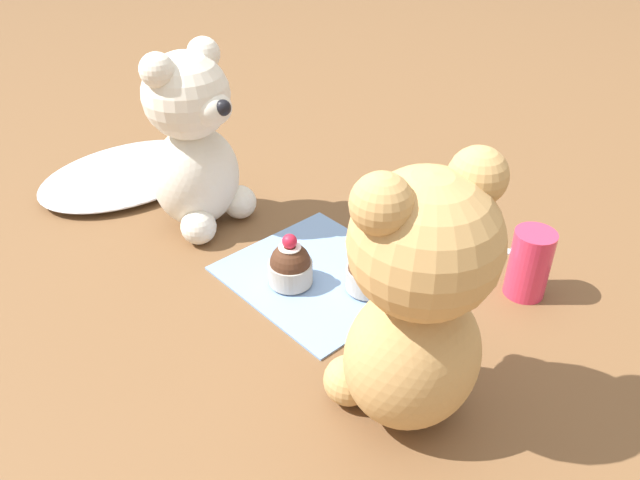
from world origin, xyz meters
The scene contains 9 objects.
ground_plane centered at (0.00, 0.00, 0.00)m, with size 4.00×4.00×0.00m, color brown.
knitted_placemat centered at (0.00, 0.00, 0.00)m, with size 0.20×0.22×0.01m, color #7A9ED1.
tulle_cloth centered at (-0.06, 0.39, 0.01)m, with size 0.28×0.20×0.02m, color silver.
teddy_bear_cream centered at (-0.04, 0.21, 0.12)m, with size 0.14×0.14×0.25m.
teddy_bear_tan centered at (-0.08, -0.21, 0.14)m, with size 0.16×0.16×0.28m.
cupcake_near_cream_bear centered at (-0.04, 0.01, 0.03)m, with size 0.05×0.05×0.07m.
cupcake_near_tan_bear centered at (0.02, -0.06, 0.03)m, with size 0.06×0.06×0.07m.
juice_glass centered at (0.16, -0.19, 0.04)m, with size 0.05×0.05×0.09m, color #DB3356.
teaspoon centered at (0.22, -0.12, 0.00)m, with size 0.11×0.01×0.01m, color silver.
Camera 1 is at (-0.42, -0.47, 0.49)m, focal length 35.00 mm.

